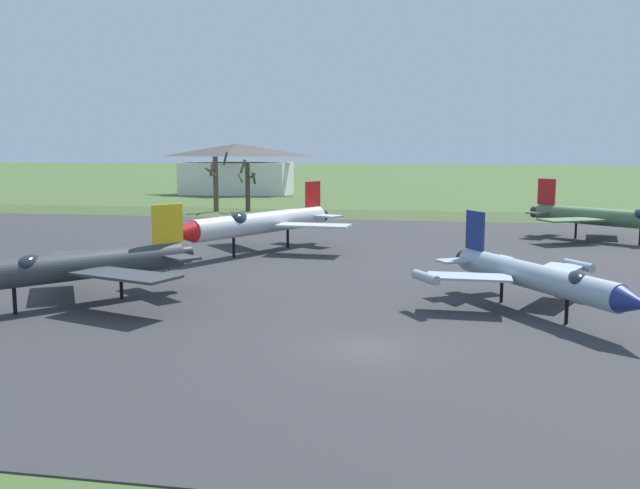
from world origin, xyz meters
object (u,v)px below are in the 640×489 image
(jet_fighter_rear_left, at_px, (258,223))
(visitor_building, at_px, (237,170))
(info_placard_rear_left, at_px, (169,262))
(jet_fighter_front_left, at_px, (611,217))
(jet_fighter_front_right, at_px, (65,267))
(jet_fighter_rear_right, at_px, (536,276))

(jet_fighter_rear_left, relative_size, visitor_building, 0.84)
(info_placard_rear_left, bearing_deg, jet_fighter_front_left, 32.43)
(jet_fighter_front_right, bearing_deg, jet_fighter_rear_right, 6.98)
(visitor_building, bearing_deg, jet_fighter_front_left, -47.43)
(jet_fighter_front_right, relative_size, info_placard_rear_left, 12.84)
(jet_fighter_rear_left, distance_m, jet_fighter_rear_right, 23.91)
(jet_fighter_rear_left, xyz_separation_m, info_placard_rear_left, (-3.63, -8.12, -1.70))
(jet_fighter_rear_right, distance_m, visitor_building, 88.87)
(visitor_building, bearing_deg, jet_fighter_rear_left, -71.48)
(jet_fighter_front_left, height_order, info_placard_rear_left, jet_fighter_front_left)
(info_placard_rear_left, relative_size, jet_fighter_rear_right, 0.08)
(visitor_building, bearing_deg, jet_fighter_rear_right, -63.79)
(jet_fighter_front_right, xyz_separation_m, visitor_building, (-16.84, 82.45, 2.05))
(jet_fighter_front_right, xyz_separation_m, jet_fighter_rear_right, (22.40, 2.74, -0.21))
(jet_fighter_rear_left, bearing_deg, jet_fighter_front_right, -103.68)
(jet_fighter_rear_left, bearing_deg, jet_fighter_rear_right, -41.67)
(info_placard_rear_left, bearing_deg, jet_fighter_rear_left, 65.93)
(jet_fighter_rear_left, height_order, info_placard_rear_left, jet_fighter_rear_left)
(jet_fighter_rear_left, bearing_deg, jet_fighter_front_left, 22.74)
(jet_fighter_front_left, height_order, visitor_building, visitor_building)
(jet_fighter_rear_left, xyz_separation_m, jet_fighter_rear_right, (17.86, -15.89, -0.49))
(jet_fighter_front_right, distance_m, jet_fighter_rear_right, 22.57)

